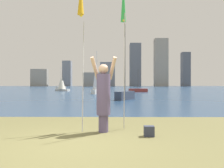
# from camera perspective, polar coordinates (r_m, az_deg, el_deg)

# --- Properties ---
(ground) EXTENTS (120.00, 138.00, 0.12)m
(ground) POSITION_cam_1_polar(r_m,az_deg,el_deg) (55.56, -0.46, -1.30)
(ground) COLOR brown
(person) EXTENTS (0.73, 0.54, 1.98)m
(person) POSITION_cam_1_polar(r_m,az_deg,el_deg) (5.90, -2.18, -2.73)
(person) COLOR #594C72
(person) RESTS_ON ground
(kite_flag_left) EXTENTS (0.16, 0.72, 3.93)m
(kite_flag_left) POSITION_cam_1_polar(r_m,az_deg,el_deg) (6.10, -7.84, 19.85)
(kite_flag_left) COLOR #B2B2B7
(kite_flag_left) RESTS_ON ground
(kite_flag_right) EXTENTS (0.16, 1.04, 4.29)m
(kite_flag_right) POSITION_cam_1_polar(r_m,az_deg,el_deg) (7.02, 2.92, 19.40)
(kite_flag_right) COLOR #B2B2B7
(kite_flag_right) RESTS_ON ground
(bag) EXTENTS (0.24, 0.18, 0.25)m
(bag) POSITION_cam_1_polar(r_m,az_deg,el_deg) (5.58, 9.37, -11.70)
(bag) COLOR #33384C
(bag) RESTS_ON ground
(sailboat_0) EXTENTS (2.90, 1.10, 3.54)m
(sailboat_0) POSITION_cam_1_polar(r_m,az_deg,el_deg) (34.72, 6.62, -1.54)
(sailboat_0) COLOR maroon
(sailboat_0) RESTS_ON ground
(sailboat_2) EXTENTS (2.75, 1.97, 3.52)m
(sailboat_2) POSITION_cam_1_polar(r_m,az_deg,el_deg) (39.11, -12.62, 0.04)
(sailboat_2) COLOR silver
(sailboat_2) RESTS_ON ground
(sailboat_4) EXTENTS (1.69, 2.34, 5.99)m
(sailboat_4) POSITION_cam_1_polar(r_m,az_deg,el_deg) (17.76, 3.31, -2.67)
(sailboat_4) COLOR #333D51
(sailboat_4) RESTS_ON ground
(sailboat_6) EXTENTS (1.36, 1.83, 5.32)m
(sailboat_6) POSITION_cam_1_polar(r_m,az_deg,el_deg) (27.79, -3.98, 1.25)
(sailboat_6) COLOR white
(sailboat_6) RESTS_ON ground
(sailboat_8) EXTENTS (2.23, 0.73, 4.92)m
(sailboat_8) POSITION_cam_1_polar(r_m,az_deg,el_deg) (51.99, -12.83, -0.89)
(sailboat_8) COLOR silver
(sailboat_8) RESTS_ON ground
(skyline_tower_0) EXTENTS (7.90, 3.17, 8.34)m
(skyline_tower_0) POSITION_cam_1_polar(r_m,az_deg,el_deg) (114.51, -17.90, 1.52)
(skyline_tower_0) COLOR gray
(skyline_tower_0) RESTS_ON ground
(skyline_tower_1) EXTENTS (4.20, 4.30, 12.61)m
(skyline_tower_1) POSITION_cam_1_polar(r_m,az_deg,el_deg) (114.25, -11.27, 2.60)
(skyline_tower_1) COLOR gray
(skyline_tower_1) RESTS_ON ground
(skyline_tower_2) EXTENTS (7.97, 7.73, 6.43)m
(skyline_tower_2) POSITION_cam_1_polar(r_m,az_deg,el_deg) (106.68, -5.07, 1.12)
(skyline_tower_2) COLOR gray
(skyline_tower_2) RESTS_ON ground
(skyline_tower_3) EXTENTS (7.05, 4.70, 11.55)m
(skyline_tower_3) POSITION_cam_1_polar(r_m,az_deg,el_deg) (108.49, -1.12, 2.45)
(skyline_tower_3) COLOR gray
(skyline_tower_3) RESTS_ON ground
(skyline_tower_4) EXTENTS (5.32, 4.99, 20.90)m
(skyline_tower_4) POSITION_cam_1_polar(r_m,az_deg,el_deg) (110.99, 5.90, 4.82)
(skyline_tower_4) COLOR slate
(skyline_tower_4) RESTS_ON ground
(skyline_tower_5) EXTENTS (6.11, 4.64, 22.36)m
(skyline_tower_5) POSITION_cam_1_polar(r_m,az_deg,el_deg) (108.71, 12.28, 5.30)
(skyline_tower_5) COLOR gray
(skyline_tower_5) RESTS_ON ground
(skyline_tower_6) EXTENTS (3.81, 3.73, 16.26)m
(skyline_tower_6) POSITION_cam_1_polar(r_m,az_deg,el_deg) (113.31, 18.14, 3.54)
(skyline_tower_6) COLOR #565B66
(skyline_tower_6) RESTS_ON ground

